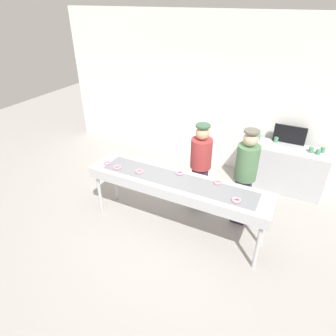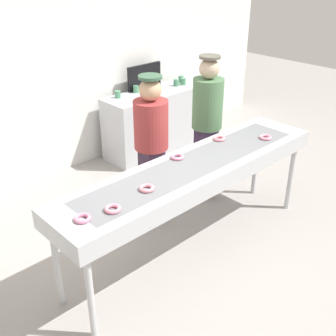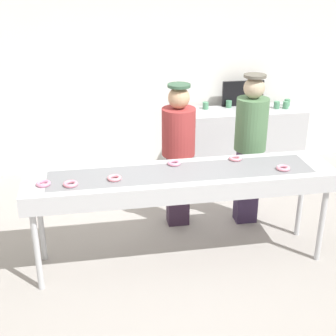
# 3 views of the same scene
# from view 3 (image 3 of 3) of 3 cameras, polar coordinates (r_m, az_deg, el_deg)

# --- Properties ---
(ground_plane) EXTENTS (16.00, 16.00, 0.00)m
(ground_plane) POSITION_cam_3_polar(r_m,az_deg,el_deg) (4.88, 1.55, -10.98)
(ground_plane) COLOR #9E9993
(back_wall) EXTENTS (8.00, 0.12, 3.21)m
(back_wall) POSITION_cam_3_polar(r_m,az_deg,el_deg) (6.59, -2.69, 13.37)
(back_wall) COLOR white
(back_wall) RESTS_ON ground
(fryer_conveyor) EXTENTS (2.93, 0.65, 0.97)m
(fryer_conveyor) POSITION_cam_3_polar(r_m,az_deg,el_deg) (4.44, 1.68, -1.52)
(fryer_conveyor) COLOR #B7BABF
(fryer_conveyor) RESTS_ON ground
(strawberry_donut_0) EXTENTS (0.16, 0.16, 0.03)m
(strawberry_donut_0) POSITION_cam_3_polar(r_m,az_deg,el_deg) (4.72, 8.20, 1.18)
(strawberry_donut_0) COLOR pink
(strawberry_donut_0) RESTS_ON fryer_conveyor
(strawberry_donut_1) EXTENTS (0.15, 0.15, 0.03)m
(strawberry_donut_1) POSITION_cam_3_polar(r_m,az_deg,el_deg) (4.21, -11.79, -1.91)
(strawberry_donut_1) COLOR pink
(strawberry_donut_1) RESTS_ON fryer_conveyor
(strawberry_donut_2) EXTENTS (0.18, 0.18, 0.03)m
(strawberry_donut_2) POSITION_cam_3_polar(r_m,az_deg,el_deg) (4.56, 0.75, 0.61)
(strawberry_donut_2) COLOR pink
(strawberry_donut_2) RESTS_ON fryer_conveyor
(strawberry_donut_3) EXTENTS (0.18, 0.18, 0.03)m
(strawberry_donut_3) POSITION_cam_3_polar(r_m,az_deg,el_deg) (4.58, 13.85, -0.00)
(strawberry_donut_3) COLOR pink
(strawberry_donut_3) RESTS_ON fryer_conveyor
(strawberry_donut_4) EXTENTS (0.15, 0.15, 0.03)m
(strawberry_donut_4) POSITION_cam_3_polar(r_m,az_deg,el_deg) (4.28, -14.95, -1.84)
(strawberry_donut_4) COLOR pink
(strawberry_donut_4) RESTS_ON fryer_conveyor
(strawberry_donut_5) EXTENTS (0.16, 0.16, 0.03)m
(strawberry_donut_5) POSITION_cam_3_polar(r_m,az_deg,el_deg) (4.26, -6.55, -1.22)
(strawberry_donut_5) COLOR pink
(strawberry_donut_5) RESTS_ON fryer_conveyor
(worker_baker) EXTENTS (0.36, 0.36, 1.63)m
(worker_baker) POSITION_cam_3_polar(r_m,az_deg,el_deg) (5.09, 1.28, 2.64)
(worker_baker) COLOR #342337
(worker_baker) RESTS_ON ground
(worker_assistant) EXTENTS (0.35, 0.35, 1.72)m
(worker_assistant) POSITION_cam_3_polar(r_m,az_deg,el_deg) (5.21, 9.98, 3.28)
(worker_assistant) COLOR #2F223E
(worker_assistant) RESTS_ON ground
(prep_counter) EXTENTS (1.60, 0.56, 0.91)m
(prep_counter) POSITION_cam_3_polar(r_m,az_deg,el_deg) (6.77, 9.37, 3.29)
(prep_counter) COLOR #B7BABF
(prep_counter) RESTS_ON ground
(paper_cup_0) EXTENTS (0.08, 0.08, 0.10)m
(paper_cup_0) POSITION_cam_3_polar(r_m,az_deg,el_deg) (6.80, 14.15, 7.45)
(paper_cup_0) COLOR #4C8C66
(paper_cup_0) RESTS_ON prep_counter
(paper_cup_1) EXTENTS (0.08, 0.08, 0.10)m
(paper_cup_1) POSITION_cam_3_polar(r_m,az_deg,el_deg) (6.59, 4.60, 7.59)
(paper_cup_1) COLOR #4C8C66
(paper_cup_1) RESTS_ON prep_counter
(paper_cup_2) EXTENTS (0.08, 0.08, 0.10)m
(paper_cup_2) POSITION_cam_3_polar(r_m,az_deg,el_deg) (6.77, 13.10, 7.49)
(paper_cup_2) COLOR #4C8C66
(paper_cup_2) RESTS_ON prep_counter
(paper_cup_3) EXTENTS (0.08, 0.08, 0.10)m
(paper_cup_3) POSITION_cam_3_polar(r_m,az_deg,el_deg) (6.93, 14.31, 7.73)
(paper_cup_3) COLOR #4C8C66
(paper_cup_3) RESTS_ON prep_counter
(paper_cup_4) EXTENTS (0.08, 0.08, 0.10)m
(paper_cup_4) POSITION_cam_3_polar(r_m,az_deg,el_deg) (6.70, 7.41, 7.73)
(paper_cup_4) COLOR #4C8C66
(paper_cup_4) RESTS_ON prep_counter
(menu_display) EXTENTS (0.60, 0.04, 0.35)m
(menu_display) POSITION_cam_3_polar(r_m,az_deg,el_deg) (6.79, 9.10, 8.98)
(menu_display) COLOR black
(menu_display) RESTS_ON prep_counter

